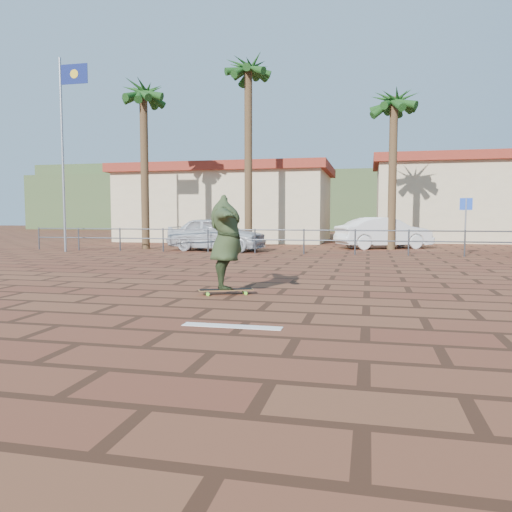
{
  "coord_description": "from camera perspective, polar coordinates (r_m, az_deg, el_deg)",
  "views": [
    {
      "loc": [
        2.52,
        -7.73,
        1.53
      ],
      "look_at": [
        0.54,
        0.98,
        0.8
      ],
      "focal_mm": 35.0,
      "sensor_mm": 36.0,
      "label": 1
    }
  ],
  "objects": [
    {
      "name": "building_west",
      "position": [
        30.94,
        -3.23,
        6.03
      ],
      "size": [
        12.6,
        7.6,
        4.5
      ],
      "color": "beige",
      "rests_on": "ground"
    },
    {
      "name": "building_east",
      "position": [
        32.22,
        22.7,
        6.08
      ],
      "size": [
        10.6,
        6.6,
        5.0
      ],
      "color": "beige",
      "rests_on": "ground"
    },
    {
      "name": "palm_far_left",
      "position": [
        24.07,
        -12.76,
        17.26
      ],
      "size": [
        2.4,
        2.4,
        8.25
      ],
      "color": "brown",
      "rests_on": "ground"
    },
    {
      "name": "skateboarder",
      "position": [
        9.59,
        -3.47,
        1.58
      ],
      "size": [
        1.48,
        2.29,
        1.82
      ],
      "primitive_type": "imported",
      "rotation": [
        0.0,
        0.0,
        2.0
      ],
      "color": "#2B381E",
      "rests_on": "longboard"
    },
    {
      "name": "car_silver",
      "position": [
        21.73,
        -4.52,
        2.54
      ],
      "size": [
        4.53,
        2.37,
        1.47
      ],
      "primitive_type": "imported",
      "rotation": [
        0.0,
        0.0,
        1.42
      ],
      "color": "silver",
      "rests_on": "ground"
    },
    {
      "name": "ground",
      "position": [
        8.28,
        -5.22,
        -6.0
      ],
      "size": [
        120.0,
        120.0,
        0.0
      ],
      "primitive_type": "plane",
      "color": "brown",
      "rests_on": "ground"
    },
    {
      "name": "palm_center",
      "position": [
        23.75,
        15.5,
        16.22
      ],
      "size": [
        2.4,
        2.4,
        7.75
      ],
      "color": "brown",
      "rests_on": "ground"
    },
    {
      "name": "hill_front",
      "position": [
        57.81,
        10.34,
        6.03
      ],
      "size": [
        70.0,
        18.0,
        6.0
      ],
      "primitive_type": "cube",
      "color": "#384C28",
      "rests_on": "ground"
    },
    {
      "name": "hill_back",
      "position": [
        68.33,
        -8.31,
        6.67
      ],
      "size": [
        35.0,
        14.0,
        8.0
      ],
      "primitive_type": "cube",
      "color": "#384C28",
      "rests_on": "ground"
    },
    {
      "name": "car_white",
      "position": [
        23.93,
        14.39,
        2.57
      ],
      "size": [
        4.61,
        3.35,
        1.45
      ],
      "primitive_type": "imported",
      "rotation": [
        0.0,
        0.0,
        2.04
      ],
      "color": "white",
      "rests_on": "ground"
    },
    {
      "name": "flagpole",
      "position": [
        22.68,
        -21.0,
        12.23
      ],
      "size": [
        1.3,
        0.1,
        8.0
      ],
      "color": "gray",
      "rests_on": "ground"
    },
    {
      "name": "guardrail",
      "position": [
        19.91,
        5.5,
        2.18
      ],
      "size": [
        24.06,
        0.06,
        1.0
      ],
      "color": "#47494F",
      "rests_on": "ground"
    },
    {
      "name": "street_sign",
      "position": [
        20.04,
        22.84,
        4.26
      ],
      "size": [
        0.44,
        0.1,
        2.17
      ],
      "rotation": [
        0.0,
        0.0,
        -0.14
      ],
      "color": "gray",
      "rests_on": "ground"
    },
    {
      "name": "paint_stripe",
      "position": [
        6.95,
        -2.76,
        -8.02
      ],
      "size": [
        1.4,
        0.22,
        0.01
      ],
      "primitive_type": "cube",
      "color": "white",
      "rests_on": "ground"
    },
    {
      "name": "longboard",
      "position": [
        9.69,
        -3.44,
        -3.92
      ],
      "size": [
        1.06,
        0.63,
        0.1
      ],
      "rotation": [
        0.0,
        0.0,
        0.41
      ],
      "color": "olive",
      "rests_on": "ground"
    },
    {
      "name": "palm_left",
      "position": [
        24.26,
        -0.89,
        20.0
      ],
      "size": [
        2.4,
        2.4,
        9.45
      ],
      "color": "brown",
      "rests_on": "ground"
    }
  ]
}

